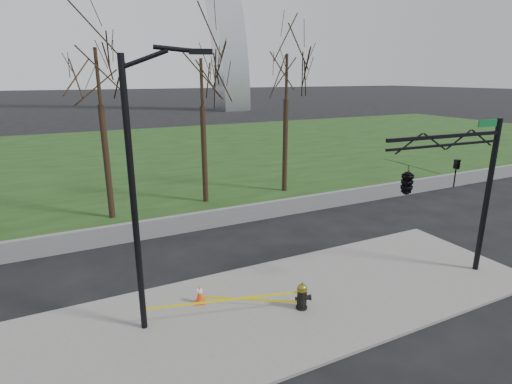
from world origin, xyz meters
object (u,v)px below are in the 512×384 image
fire_hydrant (302,297)px  street_light (140,180)px  traffic_signal_mast (425,177)px  traffic_cone (200,294)px

fire_hydrant → street_light: (-4.63, 1.20, 4.16)m
street_light → traffic_signal_mast: size_ratio=1.37×
traffic_cone → street_light: bearing=-160.7°
street_light → traffic_cone: bearing=33.3°
fire_hydrant → traffic_cone: (-2.90, 1.81, -0.11)m
street_light → traffic_signal_mast: 9.25m
traffic_cone → street_light: 4.65m
fire_hydrant → traffic_signal_mast: traffic_signal_mast is taller
fire_hydrant → street_light: size_ratio=0.11×
street_light → traffic_signal_mast: street_light is taller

